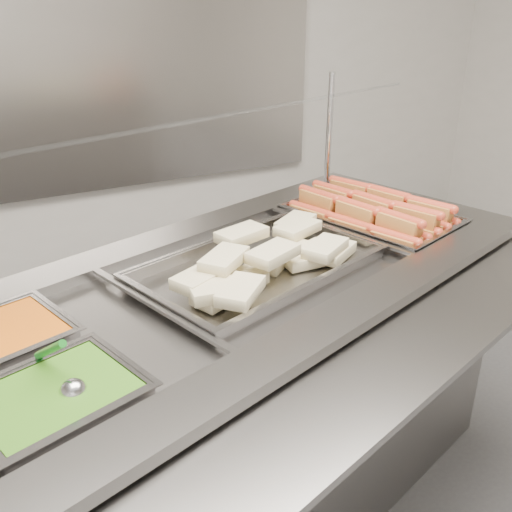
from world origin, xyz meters
name	(u,v)px	position (x,y,z in m)	size (l,w,h in m)	color
back_panel	(63,84)	(0.00, 2.45, 1.20)	(3.00, 0.04, 1.20)	#99948F
steam_counter	(245,397)	(0.11, 0.52, 0.46)	(2.08, 1.38, 0.92)	slate
tray_rail	(399,356)	(0.26, 0.02, 0.86)	(1.82, 0.88, 0.05)	gray
sneeze_guard	(188,128)	(0.04, 0.73, 1.28)	(1.69, 0.78, 0.45)	silver
pan_hotdogs	(370,225)	(0.72, 0.71, 0.87)	(0.50, 0.64, 0.10)	gray
pan_wraps	(258,270)	(0.17, 0.53, 0.89)	(0.78, 0.60, 0.07)	gray
pan_peas	(57,410)	(-0.47, 0.18, 0.87)	(0.36, 0.32, 0.10)	gray
hotdogs_in_buns	(372,213)	(0.71, 0.69, 0.92)	(0.45, 0.57, 0.12)	brown
tortilla_wraps	(268,259)	(0.19, 0.51, 0.93)	(0.63, 0.52, 0.10)	#D1BD8C
serving_spoon	(69,384)	(-0.44, 0.18, 0.92)	(0.08, 0.18, 0.14)	#B4B5BA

